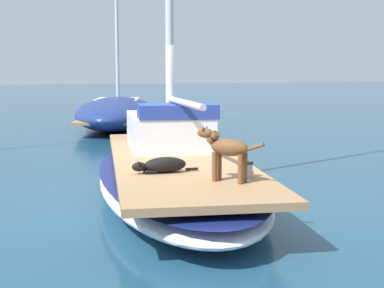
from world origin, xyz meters
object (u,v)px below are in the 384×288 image
object	(u,v)px
sailboat_main	(177,177)
coiled_rope	(147,167)
dog_black	(163,165)
moored_boat_far_astern	(116,112)
deck_winch	(248,170)
dog_brown	(226,149)

from	to	relation	value
sailboat_main	coiled_rope	world-z (taller)	coiled_rope
dog_black	moored_boat_far_astern	distance (m)	11.78
sailboat_main	dog_black	world-z (taller)	dog_black
deck_winch	dog_brown	bearing A→B (deg)	-151.35
sailboat_main	coiled_rope	size ratio (longest dim) A/B	22.96
coiled_rope	moored_boat_far_astern	xyz separation A→B (m)	(0.95, 11.40, -0.11)
dog_brown	coiled_rope	xyz separation A→B (m)	(-0.83, 1.14, -0.40)
dog_black	deck_winch	distance (m)	1.20
dog_brown	coiled_rope	bearing A→B (deg)	126.02
dog_brown	sailboat_main	bearing A→B (deg)	94.88
moored_boat_far_astern	dog_black	bearing A→B (deg)	-93.89
sailboat_main	dog_black	distance (m)	1.44
dog_black	sailboat_main	bearing A→B (deg)	68.80
sailboat_main	moored_boat_far_astern	size ratio (longest dim) A/B	1.03
dog_black	moored_boat_far_astern	world-z (taller)	moored_boat_far_astern
sailboat_main	dog_black	size ratio (longest dim) A/B	7.81
dog_brown	deck_winch	bearing A→B (deg)	28.65
dog_brown	dog_black	distance (m)	1.09
dog_brown	moored_boat_far_astern	xyz separation A→B (m)	(0.12, 12.55, -0.51)
coiled_rope	dog_brown	bearing A→B (deg)	-53.98
dog_black	coiled_rope	distance (m)	0.39
sailboat_main	dog_brown	size ratio (longest dim) A/B	10.04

